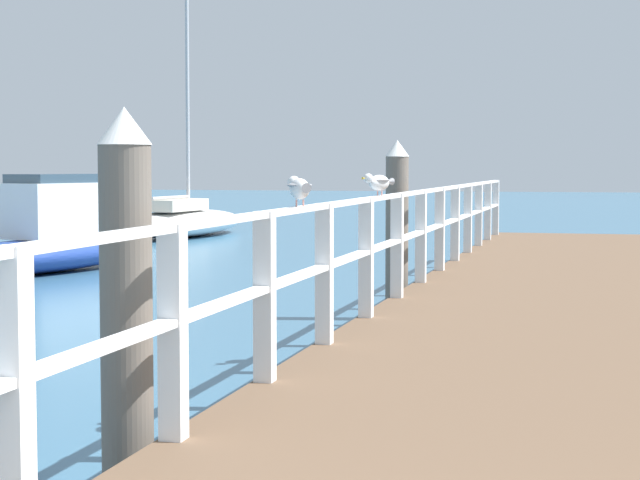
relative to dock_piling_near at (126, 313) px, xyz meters
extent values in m
cube|color=brown|center=(1.84, 6.71, -0.85)|extent=(3.08, 21.81, 0.52)
cube|color=white|center=(0.38, -1.84, -0.05)|extent=(0.12, 0.12, 1.09)
cube|color=white|center=(0.38, -0.29, -0.05)|extent=(0.12, 0.12, 1.09)
cube|color=white|center=(0.38, 1.27, -0.05)|extent=(0.12, 0.12, 1.09)
cube|color=white|center=(0.38, 2.82, -0.05)|extent=(0.12, 0.12, 1.09)
cube|color=white|center=(0.38, 4.38, -0.05)|extent=(0.12, 0.12, 1.09)
cube|color=white|center=(0.38, 5.93, -0.05)|extent=(0.12, 0.12, 1.09)
cube|color=white|center=(0.38, 7.49, -0.05)|extent=(0.12, 0.12, 1.09)
cube|color=white|center=(0.38, 9.04, -0.05)|extent=(0.12, 0.12, 1.09)
cube|color=white|center=(0.38, 10.60, -0.05)|extent=(0.12, 0.12, 1.09)
cube|color=white|center=(0.38, 12.15, -0.05)|extent=(0.12, 0.12, 1.09)
cube|color=white|center=(0.38, 13.71, -0.05)|extent=(0.12, 0.12, 1.09)
cube|color=white|center=(0.38, 15.26, -0.05)|extent=(0.12, 0.12, 1.09)
cube|color=white|center=(0.38, 16.82, -0.05)|extent=(0.12, 0.12, 1.09)
cube|color=white|center=(0.38, 6.71, 0.48)|extent=(0.10, 20.21, 0.04)
cube|color=white|center=(0.38, 6.71, 0.01)|extent=(0.10, 20.21, 0.04)
cylinder|color=#6B6056|center=(0.00, 0.00, -0.11)|extent=(0.28, 0.28, 2.01)
cone|color=white|center=(0.00, 0.00, 1.00)|extent=(0.29, 0.29, 0.20)
cylinder|color=#6B6056|center=(0.00, 8.00, -0.11)|extent=(0.28, 0.28, 2.01)
cone|color=white|center=(0.00, 8.00, 1.00)|extent=(0.29, 0.29, 0.20)
ellipsoid|color=white|center=(0.38, 2.11, 0.62)|extent=(0.25, 0.31, 0.15)
sphere|color=white|center=(0.30, 2.26, 0.67)|extent=(0.09, 0.09, 0.09)
cone|color=gold|center=(0.26, 2.32, 0.67)|extent=(0.05, 0.06, 0.02)
cone|color=#939399|center=(0.46, 1.96, 0.63)|extent=(0.10, 0.10, 0.07)
ellipsoid|color=#939399|center=(0.38, 2.11, 0.65)|extent=(0.26, 0.28, 0.04)
cylinder|color=tan|center=(0.36, 2.09, 0.52)|extent=(0.01, 0.01, 0.05)
cylinder|color=tan|center=(0.41, 2.11, 0.52)|extent=(0.01, 0.01, 0.05)
ellipsoid|color=white|center=(0.38, 4.97, 0.62)|extent=(0.23, 0.31, 0.15)
sphere|color=white|center=(0.31, 4.81, 0.67)|extent=(0.09, 0.09, 0.09)
cone|color=gold|center=(0.28, 4.75, 0.67)|extent=(0.04, 0.06, 0.02)
cone|color=#939399|center=(0.45, 5.12, 0.63)|extent=(0.10, 0.10, 0.07)
ellipsoid|color=#939399|center=(0.38, 4.97, 0.65)|extent=(0.25, 0.28, 0.04)
cylinder|color=tan|center=(0.41, 4.97, 0.52)|extent=(0.01, 0.01, 0.05)
cylinder|color=tan|center=(0.36, 4.99, 0.52)|extent=(0.01, 0.01, 0.05)
ellipsoid|color=white|center=(-8.43, 22.39, -0.75)|extent=(2.61, 6.06, 0.72)
cylinder|color=#B2B2B7|center=(-8.40, 22.69, 2.42)|extent=(0.10, 0.10, 5.64)
cylinder|color=#B2B2B7|center=(-8.50, 21.66, -0.05)|extent=(0.27, 2.06, 0.08)
cube|color=beige|center=(-8.49, 21.69, -0.25)|extent=(1.35, 2.22, 0.30)
ellipsoid|color=navy|center=(-7.20, 12.31, -0.81)|extent=(2.93, 5.46, 0.61)
cube|color=white|center=(-7.05, 12.81, -0.01)|extent=(1.52, 2.29, 0.98)
cube|color=#334756|center=(-7.05, 12.81, 0.55)|extent=(1.40, 2.07, 0.16)
camera|label=1|loc=(2.46, -5.45, 0.79)|focal=62.41mm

